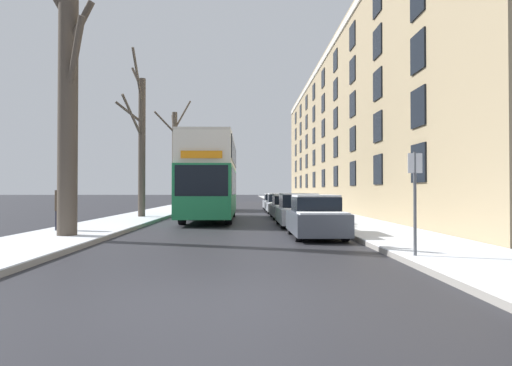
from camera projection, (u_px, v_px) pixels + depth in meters
ground_plane at (210, 303)px, 6.44m from camera, size 320.00×320.00×0.00m
sidewalk_left at (200, 202)px, 59.30m from camera, size 3.11×130.00×0.16m
sidewalk_right at (284, 202)px, 59.55m from camera, size 3.11×130.00×0.16m
terrace_facade_right at (377, 131)px, 38.42m from camera, size 9.10×53.88×13.15m
bare_tree_left_0 at (67, 109)px, 14.66m from camera, size 2.67×1.32×9.88m
bare_tree_left_1 at (141, 142)px, 25.22m from camera, size 1.55×2.69×8.98m
bare_tree_left_2 at (175, 156)px, 36.22m from camera, size 2.63×3.14×8.92m
double_decker_bus at (211, 175)px, 24.34m from camera, size 2.55×10.08×4.32m
parked_car_0 at (316, 218)px, 15.45m from camera, size 1.69×3.93×1.45m
parked_car_1 at (299, 211)px, 20.38m from camera, size 1.85×4.17×1.47m
parked_car_2 at (287, 207)px, 26.18m from camera, size 1.81×4.52×1.38m
parked_car_3 at (280, 204)px, 32.01m from camera, size 1.83×4.37×1.40m
parked_car_4 at (274, 202)px, 37.96m from camera, size 1.79×4.44×1.33m
oncoming_van at (217, 195)px, 36.24m from camera, size 1.91×5.61×2.30m
pedestrian_left_sidewalk at (61, 207)px, 16.50m from camera, size 0.40×0.40×1.85m
street_sign_post at (415, 199)px, 10.09m from camera, size 0.32×0.07×2.45m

